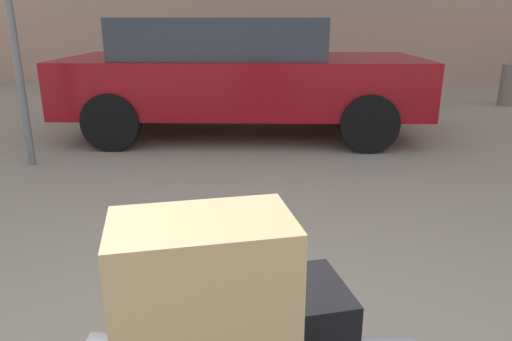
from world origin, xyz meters
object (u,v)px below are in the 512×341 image
parked_car (238,73)px  bollard_kerb_near (427,85)px  bollard_kerb_mid (508,85)px  duffel_bag_black_stacked_top (244,333)px  suitcase_tan_front_left (206,336)px  no_parking_sign (11,19)px

parked_car → bollard_kerb_near: bearing=35.2°
bollard_kerb_mid → duffel_bag_black_stacked_top: bearing=-120.9°
suitcase_tan_front_left → bollard_kerb_near: bearing=54.8°
suitcase_tan_front_left → duffel_bag_black_stacked_top: size_ratio=0.99×
suitcase_tan_front_left → no_parking_sign: 4.26m
bollard_kerb_mid → no_parking_sign: bearing=-150.8°
suitcase_tan_front_left → bollard_kerb_mid: size_ratio=0.93×
parked_car → suitcase_tan_front_left: bearing=-87.6°
bollard_kerb_near → bollard_kerb_mid: bearing=0.0°
suitcase_tan_front_left → duffel_bag_black_stacked_top: (0.08, 0.25, -0.18)m
no_parking_sign → bollard_kerb_mid: bearing=29.2°
parked_car → no_parking_sign: bearing=-144.6°
suitcase_tan_front_left → no_parking_sign: size_ratio=0.28×
bollard_kerb_near → parked_car: bearing=-144.8°
duffel_bag_black_stacked_top → no_parking_sign: no_parking_sign is taller
bollard_kerb_mid → no_parking_sign: (-6.44, -3.60, 1.06)m
no_parking_sign → parked_car: bearing=35.4°
bollard_kerb_near → bollard_kerb_mid: size_ratio=1.00×
parked_car → bollard_kerb_near: (3.08, 2.17, -0.42)m
parked_car → no_parking_sign: 2.55m
parked_car → no_parking_sign: no_parking_sign is taller
duffel_bag_black_stacked_top → bollard_kerb_mid: bearing=45.0°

